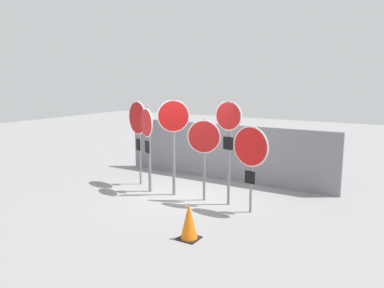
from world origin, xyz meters
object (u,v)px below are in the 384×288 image
(stop_sign_0, at_px, (138,123))
(stop_sign_5, at_px, (251,151))
(stop_sign_2, at_px, (173,127))
(stop_sign_4, at_px, (229,130))
(stop_sign_1, at_px, (147,133))
(traffic_cone_0, at_px, (189,221))
(stop_sign_3, at_px, (204,142))

(stop_sign_0, relative_size, stop_sign_5, 1.20)
(stop_sign_2, xyz_separation_m, stop_sign_4, (1.55, 0.02, 0.03))
(stop_sign_1, distance_m, stop_sign_2, 0.81)
(stop_sign_2, bearing_deg, stop_sign_0, 132.95)
(stop_sign_4, bearing_deg, stop_sign_0, 179.32)
(stop_sign_5, height_order, traffic_cone_0, stop_sign_5)
(stop_sign_1, height_order, stop_sign_2, stop_sign_2)
(stop_sign_2, xyz_separation_m, traffic_cone_0, (1.78, -2.14, -1.46))
(stop_sign_1, height_order, stop_sign_3, stop_sign_1)
(stop_sign_0, height_order, stop_sign_4, stop_sign_4)
(stop_sign_1, bearing_deg, stop_sign_2, 36.38)
(stop_sign_0, distance_m, stop_sign_5, 3.72)
(stop_sign_1, relative_size, traffic_cone_0, 3.21)
(stop_sign_0, relative_size, stop_sign_3, 1.16)
(stop_sign_1, xyz_separation_m, stop_sign_4, (2.33, 0.12, 0.23))
(stop_sign_2, distance_m, stop_sign_5, 2.25)
(stop_sign_4, height_order, traffic_cone_0, stop_sign_4)
(stop_sign_4, bearing_deg, stop_sign_2, -173.95)
(stop_sign_0, xyz_separation_m, stop_sign_5, (3.66, -0.54, -0.36))
(stop_sign_4, bearing_deg, stop_sign_5, -14.32)
(stop_sign_0, height_order, traffic_cone_0, stop_sign_0)
(stop_sign_1, relative_size, stop_sign_2, 0.92)
(stop_sign_3, distance_m, stop_sign_5, 1.34)
(stop_sign_4, bearing_deg, stop_sign_3, -172.95)
(stop_sign_1, bearing_deg, stop_sign_0, 177.05)
(traffic_cone_0, bearing_deg, stop_sign_5, 77.46)
(stop_sign_0, xyz_separation_m, stop_sign_4, (3.00, -0.31, 0.03))
(stop_sign_0, distance_m, traffic_cone_0, 4.32)
(stop_sign_1, relative_size, stop_sign_4, 0.92)
(stop_sign_3, height_order, traffic_cone_0, stop_sign_3)
(stop_sign_2, height_order, stop_sign_5, stop_sign_2)
(stop_sign_1, bearing_deg, stop_sign_5, 27.19)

